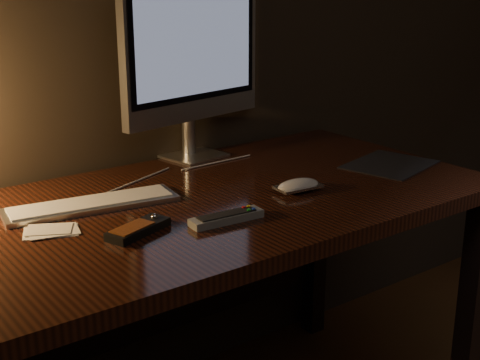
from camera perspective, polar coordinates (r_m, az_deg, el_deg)
desk at (r=1.72m, az=-6.02°, el=-5.38°), size 1.60×0.75×0.75m
monitor at (r=1.94m, az=-4.05°, el=10.82°), size 0.50×0.17×0.52m
keyboard at (r=1.61m, az=-12.56°, el=-2.00°), size 0.42×0.17×0.02m
mousepad at (r=1.97m, az=12.64°, el=1.31°), size 0.29×0.26×0.00m
mouse at (r=1.69m, az=4.99°, el=-0.62°), size 0.12×0.07×0.02m
media_remote at (r=1.44m, az=-8.68°, el=-4.12°), size 0.16×0.10×0.03m
tv_remote at (r=1.48m, az=-1.16°, el=-3.22°), size 0.18×0.06×0.02m
papers at (r=1.48m, az=-15.84°, el=-4.20°), size 0.13×0.11×0.01m
cable at (r=1.85m, az=-5.04°, el=0.70°), size 0.50×0.10×0.00m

